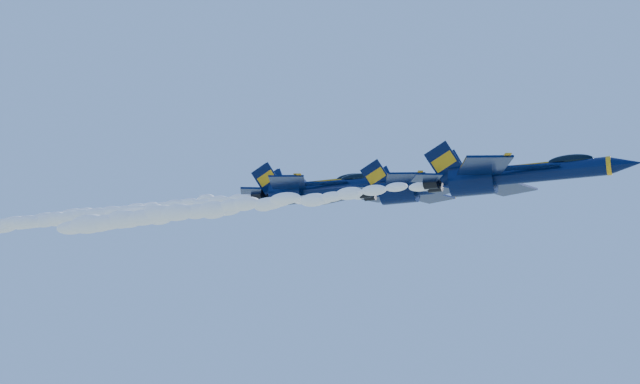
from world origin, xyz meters
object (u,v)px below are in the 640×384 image
at_px(jet_lead, 515,174).
at_px(jet_second, 432,187).
at_px(jet_third, 318,188).
at_px(jet_fourth, 314,188).

distance_m(jet_lead, jet_second, 12.24).
relative_size(jet_second, jet_third, 0.94).
bearing_deg(jet_second, jet_third, 164.75).
bearing_deg(jet_third, jet_lead, -25.03).
height_order(jet_second, jet_third, jet_third).
relative_size(jet_lead, jet_third, 1.01).
bearing_deg(jet_third, jet_second, -15.25).
distance_m(jet_second, jet_fourth, 22.40).
bearing_deg(jet_fourth, jet_second, -32.58).
bearing_deg(jet_fourth, jet_third, -63.51).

